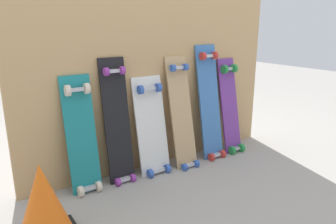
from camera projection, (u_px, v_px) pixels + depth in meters
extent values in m
plane|color=#9E9991|center=(163.00, 164.00, 2.51)|extent=(12.00, 12.00, 0.00)
cube|color=tan|center=(157.00, 49.00, 2.33)|extent=(2.10, 0.04, 1.77)
cube|color=#197A7F|center=(82.00, 139.00, 2.06)|extent=(0.19, 0.14, 0.82)
cube|color=#B7B7BF|center=(89.00, 188.00, 2.08)|extent=(0.09, 0.04, 0.03)
cube|color=#B7B7BF|center=(76.00, 89.00, 1.99)|extent=(0.09, 0.04, 0.03)
cylinder|color=beige|center=(81.00, 192.00, 2.04)|extent=(0.03, 0.07, 0.07)
cylinder|color=beige|center=(99.00, 186.00, 2.10)|extent=(0.03, 0.07, 0.07)
cylinder|color=beige|center=(68.00, 91.00, 1.94)|extent=(0.03, 0.07, 0.07)
cylinder|color=beige|center=(87.00, 88.00, 2.01)|extent=(0.03, 0.07, 0.07)
cube|color=black|center=(117.00, 126.00, 2.18)|extent=(0.18, 0.14, 0.92)
cube|color=#B7B7BF|center=(124.00, 179.00, 2.22)|extent=(0.08, 0.04, 0.03)
cube|color=#B7B7BF|center=(113.00, 71.00, 2.10)|extent=(0.08, 0.04, 0.03)
cylinder|color=purple|center=(118.00, 182.00, 2.17)|extent=(0.03, 0.05, 0.05)
cylinder|color=purple|center=(133.00, 178.00, 2.23)|extent=(0.03, 0.05, 0.05)
cylinder|color=purple|center=(106.00, 72.00, 2.06)|extent=(0.03, 0.05, 0.05)
cylinder|color=purple|center=(122.00, 70.00, 2.12)|extent=(0.03, 0.05, 0.05)
cube|color=silver|center=(151.00, 130.00, 2.33)|extent=(0.24, 0.17, 0.77)
cube|color=#B7B7BF|center=(158.00, 170.00, 2.34)|extent=(0.11, 0.04, 0.03)
cube|color=#B7B7BF|center=(148.00, 89.00, 2.28)|extent=(0.11, 0.04, 0.03)
cylinder|color=#3359B2|center=(150.00, 173.00, 2.29)|extent=(0.03, 0.06, 0.06)
cylinder|color=#3359B2|center=(167.00, 168.00, 2.37)|extent=(0.03, 0.06, 0.06)
cylinder|color=#3359B2|center=(140.00, 90.00, 2.22)|extent=(0.03, 0.06, 0.06)
cylinder|color=#3359B2|center=(158.00, 87.00, 2.30)|extent=(0.03, 0.06, 0.06)
cube|color=tan|center=(182.00, 117.00, 2.43)|extent=(0.18, 0.21, 0.91)
cube|color=#B7B7BF|center=(189.00, 165.00, 2.45)|extent=(0.08, 0.04, 0.03)
cube|color=#B7B7BF|center=(178.00, 68.00, 2.38)|extent=(0.08, 0.04, 0.03)
cylinder|color=#3359B2|center=(184.00, 167.00, 2.40)|extent=(0.03, 0.05, 0.05)
cylinder|color=#3359B2|center=(196.00, 163.00, 2.46)|extent=(0.03, 0.05, 0.05)
cylinder|color=#3359B2|center=(173.00, 68.00, 2.33)|extent=(0.03, 0.05, 0.05)
cylinder|color=#3359B2|center=(185.00, 67.00, 2.39)|extent=(0.03, 0.05, 0.05)
cube|color=#386BAD|center=(210.00, 106.00, 2.59)|extent=(0.19, 0.19, 0.97)
cube|color=#B7B7BF|center=(216.00, 155.00, 2.62)|extent=(0.09, 0.04, 0.03)
cube|color=#B7B7BF|center=(207.00, 56.00, 2.52)|extent=(0.09, 0.04, 0.03)
cylinder|color=red|center=(211.00, 157.00, 2.57)|extent=(0.03, 0.06, 0.06)
cylinder|color=red|center=(222.00, 154.00, 2.63)|extent=(0.03, 0.06, 0.06)
cylinder|color=red|center=(203.00, 56.00, 2.47)|extent=(0.03, 0.06, 0.06)
cylinder|color=red|center=(215.00, 55.00, 2.53)|extent=(0.03, 0.06, 0.06)
cube|color=#6B338C|center=(229.00, 109.00, 2.72)|extent=(0.17, 0.19, 0.85)
cube|color=#B7B7BF|center=(235.00, 149.00, 2.74)|extent=(0.08, 0.04, 0.03)
cube|color=#B7B7BF|center=(228.00, 69.00, 2.67)|extent=(0.08, 0.04, 0.03)
cylinder|color=#268C3F|center=(232.00, 150.00, 2.69)|extent=(0.03, 0.07, 0.07)
cylinder|color=#268C3F|center=(241.00, 148.00, 2.75)|extent=(0.03, 0.07, 0.07)
cylinder|color=#268C3F|center=(224.00, 69.00, 2.62)|extent=(0.03, 0.07, 0.07)
cylinder|color=#268C3F|center=(234.00, 68.00, 2.68)|extent=(0.03, 0.07, 0.07)
cone|color=orange|center=(43.00, 204.00, 1.53)|extent=(0.29, 0.29, 0.42)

